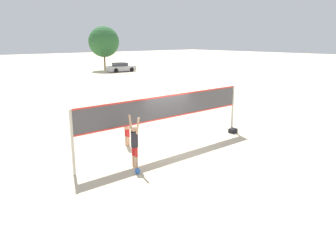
# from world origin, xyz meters

# --- Properties ---
(ground_plane) EXTENTS (200.00, 200.00, 0.00)m
(ground_plane) POSITION_xyz_m (0.00, 0.00, 0.00)
(ground_plane) COLOR beige
(volleyball_net) EXTENTS (9.10, 0.11, 2.47)m
(volleyball_net) POSITION_xyz_m (0.00, 0.00, 1.80)
(volleyball_net) COLOR beige
(volleyball_net) RESTS_ON ground_plane
(player_spiker) EXTENTS (0.28, 0.69, 2.04)m
(player_spiker) POSITION_xyz_m (-2.37, -0.81, 1.07)
(player_spiker) COLOR tan
(player_spiker) RESTS_ON ground_plane
(player_blocker) EXTENTS (0.28, 0.69, 2.02)m
(player_blocker) POSITION_xyz_m (-1.13, 1.60, 1.06)
(player_blocker) COLOR tan
(player_blocker) RESTS_ON ground_plane
(volleyball) EXTENTS (0.21, 0.21, 0.21)m
(volleyball) POSITION_xyz_m (-2.67, -1.39, 0.11)
(volleyball) COLOR blue
(volleyball) RESTS_ON ground_plane
(gear_bag) EXTENTS (0.39, 0.33, 0.23)m
(gear_bag) POSITION_xyz_m (4.34, -0.23, 0.11)
(gear_bag) COLOR black
(gear_bag) RESTS_ON ground_plane
(parked_car_near) EXTENTS (4.36, 2.29, 1.34)m
(parked_car_near) POSITION_xyz_m (17.77, 31.87, 0.61)
(parked_car_near) COLOR #B7B7BC
(parked_car_near) RESTS_ON ground_plane
(tree_left_cluster) EXTENTS (4.72, 4.72, 6.75)m
(tree_left_cluster) POSITION_xyz_m (17.05, 35.45, 4.39)
(tree_left_cluster) COLOR brown
(tree_left_cluster) RESTS_ON ground_plane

